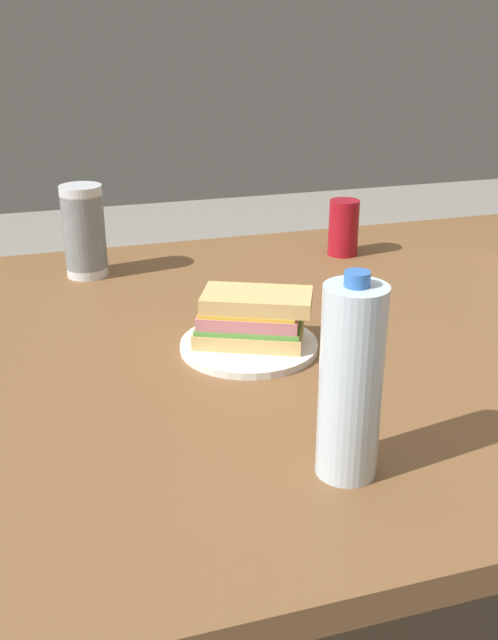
{
  "coord_description": "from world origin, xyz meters",
  "views": [
    {
      "loc": [
        -0.41,
        -1.04,
        1.24
      ],
      "look_at": [
        -0.1,
        -0.04,
        0.8
      ],
      "focal_mm": 40.63,
      "sensor_mm": 36.0,
      "label": 1
    }
  ],
  "objects_px": {
    "sandwich": "(252,318)",
    "soda_can_red": "(344,228)",
    "dining_table": "(299,374)",
    "paper_plate": "(249,345)",
    "plastic_cup_stack": "(84,231)",
    "water_bottle_tall": "(351,382)"
  },
  "relations": [
    {
      "from": "paper_plate",
      "to": "water_bottle_tall",
      "type": "distance_m",
      "value": 0.37
    },
    {
      "from": "dining_table",
      "to": "soda_can_red",
      "type": "distance_m",
      "value": 0.47
    },
    {
      "from": "dining_table",
      "to": "sandwich",
      "type": "xyz_separation_m",
      "value": [
        -0.1,
        -0.04,
        0.13
      ]
    },
    {
      "from": "dining_table",
      "to": "sandwich",
      "type": "distance_m",
      "value": 0.17
    },
    {
      "from": "paper_plate",
      "to": "plastic_cup_stack",
      "type": "distance_m",
      "value": 0.49
    },
    {
      "from": "sandwich",
      "to": "water_bottle_tall",
      "type": "xyz_separation_m",
      "value": [
        0.01,
        -0.35,
        0.06
      ]
    },
    {
      "from": "paper_plate",
      "to": "soda_can_red",
      "type": "distance_m",
      "value": 0.54
    },
    {
      "from": "paper_plate",
      "to": "water_bottle_tall",
      "type": "height_order",
      "value": "water_bottle_tall"
    },
    {
      "from": "paper_plate",
      "to": "water_bottle_tall",
      "type": "bearing_deg",
      "value": -88.28
    },
    {
      "from": "dining_table",
      "to": "sandwich",
      "type": "height_order",
      "value": "sandwich"
    },
    {
      "from": "sandwich",
      "to": "soda_can_red",
      "type": "xyz_separation_m",
      "value": [
        0.34,
        0.41,
        0.01
      ]
    },
    {
      "from": "soda_can_red",
      "to": "plastic_cup_stack",
      "type": "height_order",
      "value": "plastic_cup_stack"
    },
    {
      "from": "soda_can_red",
      "to": "plastic_cup_stack",
      "type": "relative_size",
      "value": 0.66
    },
    {
      "from": "plastic_cup_stack",
      "to": "dining_table",
      "type": "bearing_deg",
      "value": -51.76
    },
    {
      "from": "paper_plate",
      "to": "soda_can_red",
      "type": "bearing_deg",
      "value": 50.25
    },
    {
      "from": "soda_can_red",
      "to": "sandwich",
      "type": "bearing_deg",
      "value": -129.42
    },
    {
      "from": "plastic_cup_stack",
      "to": "sandwich",
      "type": "bearing_deg",
      "value": -63.54
    },
    {
      "from": "paper_plate",
      "to": "dining_table",
      "type": "bearing_deg",
      "value": 19.84
    },
    {
      "from": "paper_plate",
      "to": "plastic_cup_stack",
      "type": "bearing_deg",
      "value": 116.01
    },
    {
      "from": "water_bottle_tall",
      "to": "plastic_cup_stack",
      "type": "bearing_deg",
      "value": 105.8
    },
    {
      "from": "water_bottle_tall",
      "to": "plastic_cup_stack",
      "type": "distance_m",
      "value": 0.82
    },
    {
      "from": "dining_table",
      "to": "soda_can_red",
      "type": "relative_size",
      "value": 13.4
    }
  ]
}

